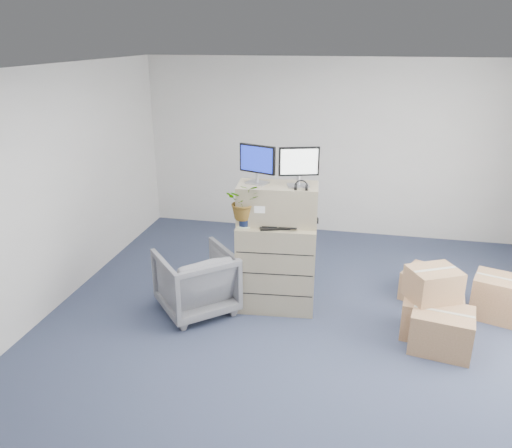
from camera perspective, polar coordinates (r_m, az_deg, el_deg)
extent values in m
plane|color=#232B3F|center=(5.44, 4.94, -14.05)|extent=(7.00, 7.00, 0.00)
cube|color=#BCB9B3|center=(8.14, 8.47, 8.54)|extent=(6.00, 0.02, 2.80)
cube|color=gray|center=(5.96, 2.34, -4.76)|extent=(0.96, 0.63, 1.06)
cube|color=gray|center=(5.72, 2.49, 2.33)|extent=(0.95, 0.53, 0.45)
cube|color=#99999E|center=(5.69, 0.15, 4.74)|extent=(0.28, 0.24, 0.02)
cylinder|color=#99999E|center=(5.68, 0.15, 5.34)|extent=(0.04, 0.04, 0.11)
cube|color=black|center=(5.62, 0.15, 7.45)|extent=(0.44, 0.18, 0.32)
cube|color=navy|center=(5.61, 0.06, 7.41)|extent=(0.39, 0.14, 0.28)
cube|color=#99999E|center=(5.60, 4.85, 4.40)|extent=(0.28, 0.23, 0.02)
cylinder|color=#99999E|center=(5.59, 4.87, 5.01)|extent=(0.04, 0.04, 0.11)
cube|color=black|center=(5.53, 4.94, 7.14)|extent=(0.44, 0.16, 0.32)
cube|color=silver|center=(5.52, 4.97, 7.10)|extent=(0.39, 0.12, 0.28)
torus|color=black|center=(5.47, 5.18, 4.33)|extent=(0.15, 0.03, 0.14)
cube|color=black|center=(5.64, 2.63, -0.29)|extent=(0.48, 0.32, 0.02)
ellipsoid|color=silver|center=(5.63, 5.24, -0.33)|extent=(0.10, 0.06, 0.03)
cylinder|color=gray|center=(5.76, 3.14, 1.31)|extent=(0.07, 0.07, 0.24)
cube|color=silver|center=(5.78, 1.59, 0.24)|extent=(0.06, 0.05, 0.02)
cube|color=black|center=(5.76, 1.60, 0.80)|extent=(0.06, 0.03, 0.10)
cube|color=black|center=(5.82, 5.92, 0.55)|extent=(0.26, 0.23, 0.07)
cube|color=#4085DA|center=(5.79, 5.46, 1.20)|extent=(0.24, 0.16, 0.08)
cylinder|color=#A8BF9A|center=(5.68, -1.34, -0.14)|extent=(0.20, 0.20, 0.02)
cylinder|color=#101932|center=(5.66, -1.34, 0.55)|extent=(0.17, 0.17, 0.13)
imported|color=#205317|center=(5.60, -1.36, 2.20)|extent=(0.45, 0.49, 0.33)
imported|color=#55555A|center=(5.94, -6.88, -6.19)|extent=(1.11, 1.11, 0.84)
cube|color=#8A6242|center=(5.85, 19.45, -10.06)|extent=(0.68, 0.56, 0.43)
cube|color=#8A6242|center=(5.65, 20.42, -11.32)|extent=(0.69, 0.60, 0.44)
cube|color=#8A6242|center=(6.61, 19.02, -6.61)|extent=(0.72, 0.70, 0.37)
cube|color=#8A6242|center=(5.69, 19.58, -6.50)|extent=(0.63, 0.58, 0.35)
cube|color=#8A6242|center=(6.48, 26.60, -7.69)|extent=(0.81, 0.65, 0.50)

